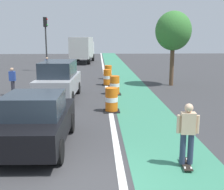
% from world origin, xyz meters
% --- Properties ---
extents(ground_plane, '(100.00, 100.00, 0.00)m').
position_xyz_m(ground_plane, '(0.00, 0.00, 0.00)').
color(ground_plane, '#38383A').
extents(bike_lane_strip, '(2.50, 80.00, 0.01)m').
position_xyz_m(bike_lane_strip, '(2.40, 12.00, 0.00)').
color(bike_lane_strip, '#387F60').
rests_on(bike_lane_strip, ground).
extents(lane_divider_stripe, '(0.20, 80.00, 0.01)m').
position_xyz_m(lane_divider_stripe, '(0.90, 12.00, 0.01)').
color(lane_divider_stripe, silver).
rests_on(lane_divider_stripe, ground).
extents(skateboarder_on_lane, '(0.57, 0.82, 1.69)m').
position_xyz_m(skateboarder_on_lane, '(2.63, 0.76, 0.91)').
color(skateboarder_on_lane, black).
rests_on(skateboarder_on_lane, ground).
extents(parked_sedan_nearest, '(2.01, 4.15, 1.70)m').
position_xyz_m(parked_sedan_nearest, '(-1.52, 2.31, 0.83)').
color(parked_sedan_nearest, black).
rests_on(parked_sedan_nearest, ground).
extents(parked_suv_second, '(2.09, 4.69, 2.04)m').
position_xyz_m(parked_suv_second, '(-1.77, 9.24, 1.04)').
color(parked_suv_second, '#9EA0A5').
rests_on(parked_suv_second, ground).
extents(traffic_barrel_front, '(0.73, 0.73, 1.09)m').
position_xyz_m(traffic_barrel_front, '(0.94, 6.41, 0.53)').
color(traffic_barrel_front, orange).
rests_on(traffic_barrel_front, ground).
extents(traffic_barrel_mid, '(0.73, 0.73, 1.09)m').
position_xyz_m(traffic_barrel_mid, '(1.30, 10.26, 0.53)').
color(traffic_barrel_mid, orange).
rests_on(traffic_barrel_mid, ground).
extents(traffic_barrel_back, '(0.73, 0.73, 1.09)m').
position_xyz_m(traffic_barrel_back, '(0.99, 13.49, 0.53)').
color(traffic_barrel_back, orange).
rests_on(traffic_barrel_back, ground).
extents(traffic_barrel_far, '(0.73, 0.73, 1.09)m').
position_xyz_m(traffic_barrel_far, '(1.14, 16.36, 0.53)').
color(traffic_barrel_far, orange).
rests_on(traffic_barrel_far, ground).
extents(delivery_truck_down_block, '(2.88, 7.76, 3.23)m').
position_xyz_m(delivery_truck_down_block, '(-1.61, 30.77, 1.85)').
color(delivery_truck_down_block, beige).
rests_on(delivery_truck_down_block, ground).
extents(traffic_light_corner, '(0.41, 0.32, 5.10)m').
position_xyz_m(traffic_light_corner, '(-4.59, 21.83, 3.50)').
color(traffic_light_corner, '#2D2D2D').
rests_on(traffic_light_corner, ground).
extents(pedestrian_crossing, '(0.34, 0.20, 1.61)m').
position_xyz_m(pedestrian_crossing, '(-4.50, 10.15, 0.86)').
color(pedestrian_crossing, '#33333D').
rests_on(pedestrian_crossing, ground).
extents(pedestrian_waiting, '(0.34, 0.20, 1.61)m').
position_xyz_m(pedestrian_waiting, '(-3.98, 18.38, 0.86)').
color(pedestrian_waiting, '#33333D').
rests_on(pedestrian_waiting, ground).
extents(street_tree_sidewalk, '(2.40, 2.40, 5.00)m').
position_xyz_m(street_tree_sidewalk, '(5.40, 13.21, 3.67)').
color(street_tree_sidewalk, brown).
rests_on(street_tree_sidewalk, ground).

